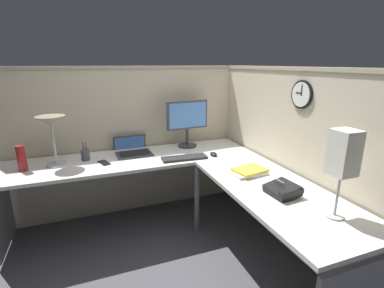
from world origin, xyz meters
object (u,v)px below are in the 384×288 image
at_px(pen_cup, 85,155).
at_px(keyboard, 184,158).
at_px(computer_mouse, 214,154).
at_px(thermos_flask, 22,158).
at_px(wall_clock, 302,94).
at_px(cell_phone, 104,163).
at_px(office_phone, 283,190).
at_px(desk_lamp_dome, 51,125).
at_px(book_stack, 249,171).
at_px(monitor, 187,120).
at_px(laptop, 132,150).
at_px(desk_lamp_paper, 344,155).

bearing_deg(pen_cup, keyboard, -18.83).
bearing_deg(computer_mouse, thermos_flask, 172.80).
bearing_deg(thermos_flask, pen_cup, 11.37).
distance_m(thermos_flask, wall_clock, 2.34).
distance_m(keyboard, cell_phone, 0.74).
height_order(keyboard, wall_clock, wall_clock).
bearing_deg(office_phone, desk_lamp_dome, 141.20).
height_order(book_stack, wall_clock, wall_clock).
relative_size(cell_phone, thermos_flask, 0.65).
relative_size(cell_phone, wall_clock, 0.65).
xyz_separation_m(monitor, keyboard, (-0.17, -0.38, -0.28)).
height_order(laptop, thermos_flask, thermos_flask).
height_order(computer_mouse, thermos_flask, thermos_flask).
distance_m(monitor, wall_clock, 1.22).
distance_m(desk_lamp_dome, office_phone, 1.96).
height_order(desk_lamp_dome, pen_cup, desk_lamp_dome).
height_order(computer_mouse, desk_lamp_paper, desk_lamp_paper).
distance_m(pen_cup, cell_phone, 0.22).
xyz_separation_m(computer_mouse, cell_phone, (-1.02, 0.16, -0.01)).
relative_size(cell_phone, desk_lamp_paper, 0.27).
bearing_deg(pen_cup, desk_lamp_dome, -168.02).
bearing_deg(computer_mouse, cell_phone, 171.11).
distance_m(monitor, pen_cup, 1.08).
xyz_separation_m(laptop, cell_phone, (-0.30, -0.25, -0.02)).
distance_m(keyboard, computer_mouse, 0.30).
distance_m(book_stack, desk_lamp_paper, 0.86).
relative_size(monitor, wall_clock, 2.27).
xyz_separation_m(pen_cup, office_phone, (1.26, -1.26, -0.02)).
relative_size(keyboard, pen_cup, 2.39).
height_order(monitor, wall_clock, wall_clock).
distance_m(laptop, thermos_flask, 0.97).
bearing_deg(cell_phone, computer_mouse, -28.06).
xyz_separation_m(computer_mouse, desk_lamp_paper, (0.19, -1.29, 0.37)).
relative_size(desk_lamp_dome, book_stack, 1.46).
height_order(keyboard, cell_phone, keyboard).
xyz_separation_m(keyboard, wall_clock, (0.75, -0.64, 0.63)).
xyz_separation_m(computer_mouse, desk_lamp_dome, (-1.42, 0.26, 0.35)).
relative_size(keyboard, thermos_flask, 1.95).
height_order(computer_mouse, wall_clock, wall_clock).
height_order(thermos_flask, wall_clock, wall_clock).
relative_size(desk_lamp_dome, desk_lamp_paper, 0.84).
bearing_deg(monitor, desk_lamp_paper, -79.19).
relative_size(pen_cup, office_phone, 0.83).
xyz_separation_m(desk_lamp_dome, desk_lamp_paper, (1.61, -1.55, 0.02)).
bearing_deg(desk_lamp_dome, desk_lamp_paper, -43.85).
xyz_separation_m(laptop, thermos_flask, (-0.95, -0.19, 0.09)).
bearing_deg(book_stack, monitor, 102.72).
relative_size(pen_cup, desk_lamp_paper, 0.34).
xyz_separation_m(desk_lamp_dome, thermos_flask, (-0.25, -0.05, -0.25)).
relative_size(laptop, thermos_flask, 1.80).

